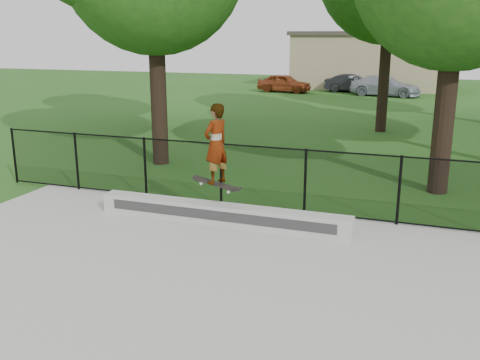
{
  "coord_description": "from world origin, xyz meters",
  "views": [
    {
      "loc": [
        2.49,
        -5.28,
        3.91
      ],
      "look_at": [
        -0.92,
        4.2,
        1.2
      ],
      "focal_mm": 40.0,
      "sensor_mm": 36.0,
      "label": 1
    }
  ],
  "objects": [
    {
      "name": "skater_airborne",
      "position": [
        -1.53,
        4.48,
        1.79
      ],
      "size": [
        0.83,
        0.7,
        1.79
      ],
      "color": "black",
      "rests_on": "ground"
    },
    {
      "name": "grind_ledge",
      "position": [
        -1.52,
        4.7,
        0.27
      ],
      "size": [
        5.55,
        0.4,
        0.42
      ],
      "primitive_type": "cube",
      "color": "#B4B4AE",
      "rests_on": "concrete_slab"
    },
    {
      "name": "car_a",
      "position": [
        -7.74,
        32.68,
        0.66
      ],
      "size": [
        3.97,
        1.95,
        1.31
      ],
      "primitive_type": "imported",
      "rotation": [
        0.0,
        0.0,
        1.46
      ],
      "color": "maroon",
      "rests_on": "ground"
    },
    {
      "name": "distant_building",
      "position": [
        -2.0,
        38.0,
        2.16
      ],
      "size": [
        12.4,
        6.4,
        4.3
      ],
      "color": "tan",
      "rests_on": "ground"
    },
    {
      "name": "chainlink_fence",
      "position": [
        0.0,
        5.9,
        0.81
      ],
      "size": [
        16.06,
        0.06,
        1.5
      ],
      "color": "black",
      "rests_on": "concrete_slab"
    },
    {
      "name": "car_c",
      "position": [
        -0.63,
        32.5,
        0.68
      ],
      "size": [
        4.55,
        2.58,
        1.36
      ],
      "primitive_type": "imported",
      "rotation": [
        0.0,
        0.0,
        1.41
      ],
      "color": "#9499A7",
      "rests_on": "ground"
    },
    {
      "name": "concrete_slab",
      "position": [
        0.0,
        0.0,
        0.03
      ],
      "size": [
        14.0,
        12.0,
        0.06
      ],
      "primitive_type": "cube",
      "color": "#AAAAA5",
      "rests_on": "ground"
    },
    {
      "name": "car_b",
      "position": [
        -3.1,
        34.39,
        0.64
      ],
      "size": [
        3.55,
        1.42,
        1.28
      ],
      "primitive_type": "imported",
      "rotation": [
        0.0,
        0.0,
        1.59
      ],
      "color": "black",
      "rests_on": "ground"
    }
  ]
}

